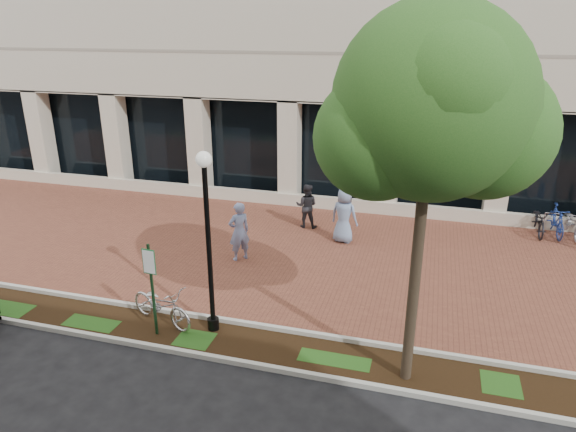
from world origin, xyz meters
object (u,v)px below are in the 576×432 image
(pedestrian_right, at_px, (344,215))
(pedestrian_mid, at_px, (307,206))
(locked_bicycle, at_px, (162,305))
(street_tree, at_px, (434,115))
(pedestrian_left, at_px, (239,232))
(lamppost, at_px, (208,235))
(parking_sign, at_px, (151,278))

(pedestrian_right, bearing_deg, pedestrian_mid, -17.50)
(locked_bicycle, xyz_separation_m, pedestrian_right, (3.42, 6.31, 0.44))
(street_tree, xyz_separation_m, pedestrian_left, (-5.49, 4.45, -4.56))
(lamppost, bearing_deg, street_tree, -6.65)
(lamppost, bearing_deg, locked_bicycle, -176.15)
(locked_bicycle, bearing_deg, pedestrian_mid, 4.64)
(locked_bicycle, relative_size, pedestrian_mid, 1.20)
(parking_sign, height_order, street_tree, street_tree)
(pedestrian_left, bearing_deg, pedestrian_mid, -157.28)
(lamppost, bearing_deg, parking_sign, -154.10)
(parking_sign, distance_m, pedestrian_right, 7.59)
(lamppost, xyz_separation_m, locked_bicycle, (-1.32, -0.09, -1.99))
(lamppost, distance_m, street_tree, 5.60)
(street_tree, bearing_deg, pedestrian_left, 140.94)
(lamppost, distance_m, pedestrian_left, 4.28)
(parking_sign, distance_m, pedestrian_left, 4.55)
(parking_sign, relative_size, pedestrian_right, 1.23)
(pedestrian_left, relative_size, pedestrian_right, 0.99)
(lamppost, height_order, pedestrian_right, lamppost)
(lamppost, xyz_separation_m, pedestrian_right, (2.09, 6.22, -1.54))
(parking_sign, relative_size, street_tree, 0.32)
(lamppost, height_order, pedestrian_left, lamppost)
(locked_bicycle, bearing_deg, lamppost, -67.05)
(pedestrian_mid, bearing_deg, street_tree, 113.47)
(lamppost, relative_size, pedestrian_right, 2.31)
(street_tree, xyz_separation_m, pedestrian_mid, (-4.14, 7.73, -4.69))
(street_tree, xyz_separation_m, locked_bicycle, (-6.01, 0.46, -4.99))
(street_tree, bearing_deg, locked_bicycle, 175.64)
(parking_sign, bearing_deg, street_tree, 5.61)
(pedestrian_left, bearing_deg, locked_bicycle, 37.59)
(pedestrian_left, bearing_deg, pedestrian_right, 173.76)
(locked_bicycle, distance_m, pedestrian_left, 4.05)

